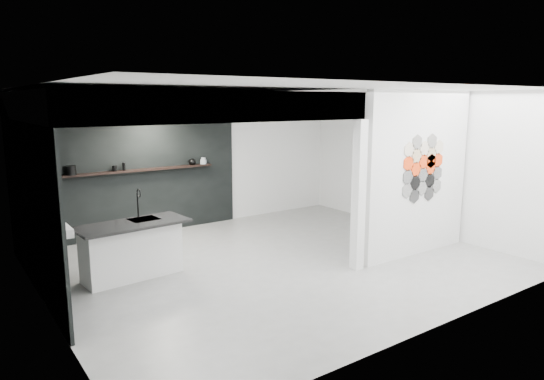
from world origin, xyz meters
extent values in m
cube|color=slate|center=(0.00, 0.00, -0.01)|extent=(7.00, 6.00, 0.01)
cube|color=silver|center=(2.23, -1.00, 1.40)|extent=(2.45, 0.15, 2.80)
cube|color=black|center=(-1.30, 2.97, 1.18)|extent=(4.40, 0.04, 2.35)
cube|color=black|center=(-3.47, 1.00, 1.18)|extent=(0.04, 4.00, 2.35)
cube|color=silver|center=(-1.30, 1.00, 2.55)|extent=(4.40, 4.00, 0.40)
cube|color=silver|center=(0.82, -1.00, 1.18)|extent=(0.16, 0.16, 2.35)
cube|color=silver|center=(-1.30, -0.92, 2.55)|extent=(4.40, 0.16, 0.40)
cube|color=silver|center=(-3.24, 0.80, 0.85)|extent=(0.40, 0.60, 0.12)
cube|color=black|center=(-1.20, 2.87, 1.30)|extent=(3.00, 0.15, 0.04)
cube|color=silver|center=(-2.20, 0.68, 0.41)|extent=(1.46, 0.63, 0.82)
cube|color=black|center=(-2.20, 0.61, 0.83)|extent=(1.66, 0.84, 0.04)
cube|color=black|center=(-1.97, 0.75, 0.85)|extent=(0.45, 0.39, 0.01)
cylinder|color=black|center=(-1.99, 0.94, 1.04)|extent=(0.02, 0.02, 0.38)
torus|color=black|center=(-1.98, 0.88, 1.23)|extent=(0.03, 0.13, 0.13)
cylinder|color=black|center=(-2.50, 2.87, 1.40)|extent=(0.25, 0.25, 0.16)
ellipsoid|color=black|center=(-0.11, 2.87, 1.39)|extent=(0.18, 0.18, 0.13)
cylinder|color=gray|center=(0.15, 2.87, 1.37)|extent=(0.16, 0.16, 0.10)
cylinder|color=gray|center=(0.15, 2.87, 1.39)|extent=(0.12, 0.12, 0.14)
cylinder|color=black|center=(-1.54, 2.87, 1.40)|extent=(0.07, 0.07, 0.15)
cylinder|color=black|center=(-1.72, 2.87, 1.37)|extent=(0.09, 0.09, 0.11)
cylinder|color=silver|center=(1.86, -1.09, 1.16)|extent=(0.26, 0.02, 0.26)
cylinder|color=black|center=(1.86, -1.09, 1.39)|extent=(0.26, 0.02, 0.26)
cylinder|color=#F23B0C|center=(1.86, -1.09, 1.61)|extent=(0.26, 0.02, 0.26)
cylinder|color=beige|center=(1.86, -1.09, 1.84)|extent=(0.26, 0.02, 0.26)
cylinder|color=#2D2D2D|center=(2.06, -1.09, 1.05)|extent=(0.26, 0.02, 0.26)
cylinder|color=black|center=(2.06, -1.09, 1.27)|extent=(0.26, 0.02, 0.26)
cylinder|color=#F23B0C|center=(2.06, -1.09, 1.50)|extent=(0.26, 0.02, 0.26)
cylinder|color=tan|center=(2.06, -1.09, 1.73)|extent=(0.26, 0.02, 0.26)
cylinder|color=#66635E|center=(2.06, -1.09, 1.95)|extent=(0.26, 0.02, 0.26)
cylinder|color=silver|center=(2.25, -1.09, 1.16)|extent=(0.26, 0.02, 0.26)
cylinder|color=black|center=(2.25, -1.09, 1.39)|extent=(0.26, 0.02, 0.26)
cylinder|color=#F23B0C|center=(2.25, -1.09, 1.61)|extent=(0.26, 0.02, 0.26)
cylinder|color=beige|center=(2.25, -1.09, 1.84)|extent=(0.26, 0.02, 0.26)
cylinder|color=#2D2D2D|center=(2.44, -1.09, 1.05)|extent=(0.26, 0.02, 0.26)
cylinder|color=black|center=(2.44, -1.09, 1.27)|extent=(0.26, 0.02, 0.26)
cylinder|color=#F23B0C|center=(2.44, -1.09, 1.50)|extent=(0.26, 0.02, 0.26)
cylinder|color=tan|center=(2.44, -1.09, 1.73)|extent=(0.26, 0.02, 0.26)
cylinder|color=#66635E|center=(2.44, -1.09, 1.95)|extent=(0.26, 0.02, 0.26)
cylinder|color=silver|center=(2.64, -1.09, 1.16)|extent=(0.26, 0.02, 0.26)
cylinder|color=black|center=(2.64, -1.09, 1.39)|extent=(0.26, 0.02, 0.26)
cylinder|color=#F23B0C|center=(2.64, -1.09, 1.61)|extent=(0.26, 0.02, 0.26)
cylinder|color=beige|center=(2.64, -1.09, 1.84)|extent=(0.26, 0.02, 0.26)
cylinder|color=#F23B0C|center=(2.44, -1.09, 1.61)|extent=(0.26, 0.02, 0.26)
camera|label=1|loc=(-4.52, -6.22, 2.61)|focal=32.00mm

